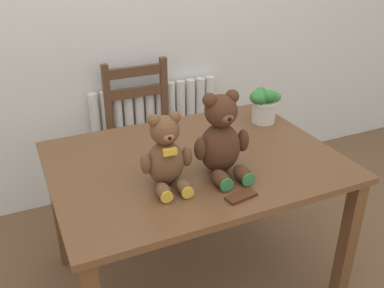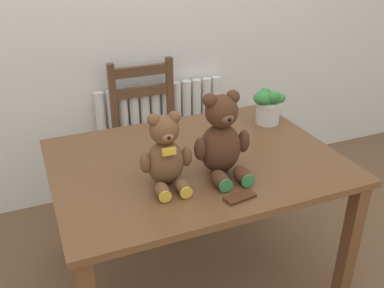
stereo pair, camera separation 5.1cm
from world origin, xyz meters
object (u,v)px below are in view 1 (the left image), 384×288
wooden_chair_behind (145,137)px  teddy_bear_left (166,155)px  chocolate_bar (241,196)px  teddy_bear_right (221,139)px  potted_plant (264,104)px

wooden_chair_behind → teddy_bear_left: size_ratio=3.02×
teddy_bear_left → chocolate_bar: teddy_bear_left is taller
teddy_bear_right → chocolate_bar: bearing=85.8°
teddy_bear_left → potted_plant: (0.68, 0.36, -0.03)m
potted_plant → teddy_bear_right: bearing=-140.7°
teddy_bear_right → teddy_bear_left: bearing=0.9°
chocolate_bar → wooden_chair_behind: bearing=90.5°
wooden_chair_behind → chocolate_bar: size_ratio=7.43×
teddy_bear_left → potted_plant: 0.77m
teddy_bear_left → potted_plant: size_ratio=1.63×
wooden_chair_behind → teddy_bear_right: (0.03, -0.92, 0.39)m
teddy_bear_left → chocolate_bar: 0.32m
teddy_bear_left → chocolate_bar: bearing=140.6°
teddy_bear_left → potted_plant: bearing=-148.4°
potted_plant → chocolate_bar: 0.74m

